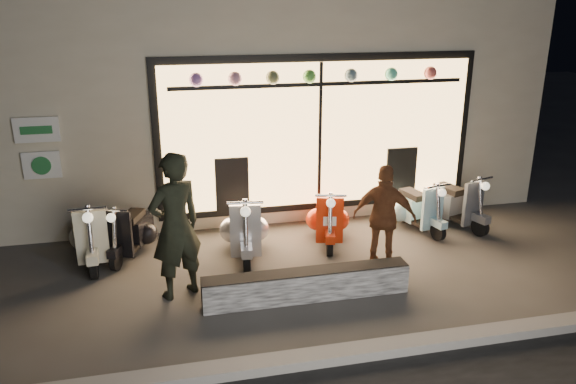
% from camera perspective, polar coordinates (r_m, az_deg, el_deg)
% --- Properties ---
extents(ground, '(40.00, 40.00, 0.00)m').
position_cam_1_polar(ground, '(8.02, 1.28, -8.46)').
color(ground, '#383533').
rests_on(ground, ground).
extents(kerb, '(40.00, 0.25, 0.12)m').
position_cam_1_polar(kerb, '(6.35, 5.82, -16.05)').
color(kerb, slate).
rests_on(kerb, ground).
extents(shop_building, '(10.20, 6.23, 4.20)m').
position_cam_1_polar(shop_building, '(12.12, -4.44, 11.34)').
color(shop_building, beige).
rests_on(shop_building, ground).
extents(graffiti_barrier, '(2.70, 0.28, 0.40)m').
position_cam_1_polar(graffiti_barrier, '(7.36, 1.90, -9.40)').
color(graffiti_barrier, black).
rests_on(graffiti_barrier, ground).
extents(scooter_silver, '(0.55, 1.41, 1.00)m').
position_cam_1_polar(scooter_silver, '(8.63, -4.44, -3.52)').
color(scooter_silver, black).
rests_on(scooter_silver, ground).
extents(scooter_red, '(0.62, 1.30, 0.92)m').
position_cam_1_polar(scooter_red, '(9.09, 4.10, -2.53)').
color(scooter_red, black).
rests_on(scooter_red, ground).
extents(scooter_black, '(0.68, 1.21, 0.88)m').
position_cam_1_polar(scooter_black, '(8.92, -15.54, -3.78)').
color(scooter_black, black).
rests_on(scooter_black, ground).
extents(scooter_cream, '(0.47, 1.38, 0.99)m').
position_cam_1_polar(scooter_cream, '(8.88, -19.06, -3.94)').
color(scooter_cream, black).
rests_on(scooter_cream, ground).
extents(scooter_blue, '(0.58, 1.24, 0.88)m').
position_cam_1_polar(scooter_blue, '(9.77, 12.67, -1.51)').
color(scooter_blue, black).
rests_on(scooter_blue, ground).
extents(scooter_grey, '(0.69, 1.31, 0.94)m').
position_cam_1_polar(scooter_grey, '(10.09, 16.14, -1.02)').
color(scooter_grey, black).
rests_on(scooter_grey, ground).
extents(man, '(0.84, 0.74, 1.94)m').
position_cam_1_polar(man, '(7.27, -11.36, -3.43)').
color(man, black).
rests_on(man, ground).
extents(woman, '(0.97, 0.75, 1.53)m').
position_cam_1_polar(woman, '(8.10, 9.78, -2.52)').
color(woman, brown).
rests_on(woman, ground).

